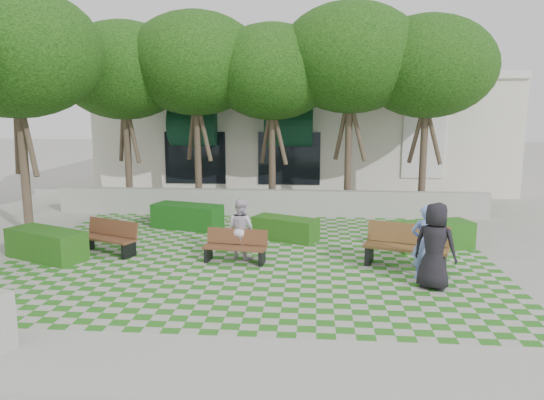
# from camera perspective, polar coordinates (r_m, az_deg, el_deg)

# --- Properties ---
(ground) EXTENTS (90.00, 90.00, 0.00)m
(ground) POSITION_cam_1_polar(r_m,az_deg,el_deg) (12.67, -2.84, -7.43)
(ground) COLOR gray
(ground) RESTS_ON ground
(lawn) EXTENTS (12.00, 12.00, 0.00)m
(lawn) POSITION_cam_1_polar(r_m,az_deg,el_deg) (13.61, -2.29, -6.13)
(lawn) COLOR #2B721E
(lawn) RESTS_ON ground
(sidewalk_south) EXTENTS (16.00, 2.00, 0.01)m
(sidewalk_south) POSITION_cam_1_polar(r_m,az_deg,el_deg) (8.37, -7.26, -17.15)
(sidewalk_south) COLOR #9E9B93
(sidewalk_south) RESTS_ON ground
(retaining_wall) EXTENTS (15.00, 0.36, 0.90)m
(retaining_wall) POSITION_cam_1_polar(r_m,az_deg,el_deg) (18.54, -0.34, -0.28)
(retaining_wall) COLOR #9E9B93
(retaining_wall) RESTS_ON ground
(bench_east) EXTENTS (2.06, 1.23, 1.02)m
(bench_east) POSITION_cam_1_polar(r_m,az_deg,el_deg) (13.09, 14.24, -4.90)
(bench_east) COLOR brown
(bench_east) RESTS_ON ground
(bench_mid) EXTENTS (1.60, 0.72, 0.81)m
(bench_mid) POSITION_cam_1_polar(r_m,az_deg,el_deg) (13.11, -3.95, -5.04)
(bench_mid) COLOR #57321E
(bench_mid) RESTS_ON ground
(bench_west) EXTENTS (1.73, 1.15, 0.87)m
(bench_west) POSITION_cam_1_polar(r_m,az_deg,el_deg) (14.47, -17.16, -3.90)
(bench_west) COLOR #532F1C
(bench_west) RESTS_ON ground
(hedge_east) EXTENTS (2.26, 1.49, 0.73)m
(hedge_east) POSITION_cam_1_polar(r_m,az_deg,el_deg) (14.93, 16.92, -3.66)
(hedge_east) COLOR #1E5216
(hedge_east) RESTS_ON ground
(hedge_midright) EXTENTS (1.99, 1.44, 0.65)m
(hedge_midright) POSITION_cam_1_polar(r_m,az_deg,el_deg) (15.24, 1.45, -3.10)
(hedge_midright) COLOR #1F4D14
(hedge_midright) RESTS_ON ground
(hedge_midleft) EXTENTS (2.32, 1.44, 0.76)m
(hedge_midleft) POSITION_cam_1_polar(r_m,az_deg,el_deg) (16.84, -9.09, -1.75)
(hedge_midleft) COLOR #124713
(hedge_midleft) RESTS_ON ground
(hedge_west) EXTENTS (2.29, 1.65, 0.74)m
(hedge_west) POSITION_cam_1_polar(r_m,az_deg,el_deg) (14.53, -23.10, -4.41)
(hedge_west) COLOR #1D4C14
(hedge_west) RESTS_ON ground
(person_blue) EXTENTS (0.65, 0.47, 1.68)m
(person_blue) POSITION_cam_1_polar(r_m,az_deg,el_deg) (12.23, 16.07, -4.39)
(person_blue) COLOR #7F97E8
(person_blue) RESTS_ON ground
(person_dark) EXTENTS (1.08, 0.97, 1.85)m
(person_dark) POSITION_cam_1_polar(r_m,az_deg,el_deg) (11.63, 17.12, -4.74)
(person_dark) COLOR black
(person_dark) RESTS_ON ground
(person_white) EXTENTS (0.93, 0.88, 1.52)m
(person_white) POSITION_cam_1_polar(r_m,az_deg,el_deg) (13.37, -3.35, -3.10)
(person_white) COLOR silver
(person_white) RESTS_ON ground
(tree_row) EXTENTS (17.70, 13.40, 7.41)m
(tree_row) POSITION_cam_1_polar(r_m,az_deg,el_deg) (18.29, -6.43, 14.39)
(tree_row) COLOR #47382B
(tree_row) RESTS_ON ground
(building) EXTENTS (18.00, 8.92, 5.15)m
(building) POSITION_cam_1_polar(r_m,az_deg,el_deg) (26.08, 3.26, 7.34)
(building) COLOR silver
(building) RESTS_ON ground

